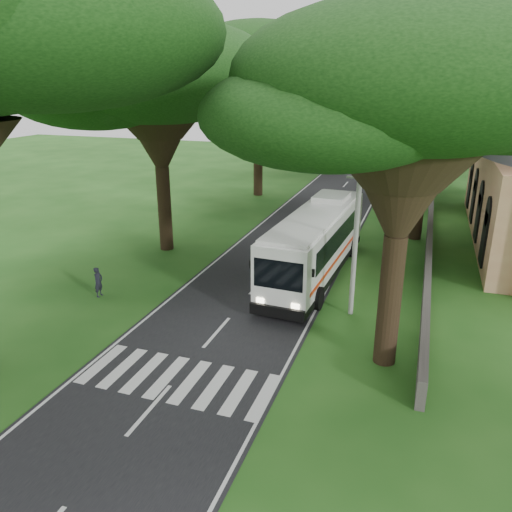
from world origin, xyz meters
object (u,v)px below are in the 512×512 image
at_px(pole_near, 356,233).
at_px(pole_mid, 391,166).
at_px(distant_car_c, 392,152).
at_px(coach_bus, 316,242).
at_px(distant_car_b, 344,157).
at_px(pole_far, 405,140).
at_px(pedestrian, 98,282).

xyz_separation_m(pole_near, pole_mid, (0.00, 20.00, 0.00)).
bearing_deg(distant_car_c, coach_bus, 90.66).
distance_m(pole_near, distant_car_b, 49.32).
bearing_deg(pole_far, coach_bus, -94.50).
height_order(pole_mid, distant_car_c, pole_mid).
xyz_separation_m(coach_bus, distant_car_c, (0.30, 51.07, -1.46)).
bearing_deg(pole_near, pole_mid, 90.00).
bearing_deg(coach_bus, distant_car_c, 92.70).
height_order(coach_bus, distant_car_c, coach_bus).
relative_size(pole_mid, pedestrian, 4.88).
bearing_deg(pole_near, pole_far, 90.00).
distance_m(distant_car_c, pedestrian, 58.76).
relative_size(pole_far, distant_car_c, 1.91).
bearing_deg(distant_car_c, pedestrian, 80.63).
distance_m(coach_bus, distant_car_c, 51.09).
height_order(pole_far, distant_car_c, pole_far).
xyz_separation_m(pole_mid, pole_far, (0.00, 20.00, 0.00)).
bearing_deg(distant_car_c, pole_mid, 95.02).
distance_m(pole_mid, distant_car_c, 35.80).
distance_m(distant_car_b, pedestrian, 50.92).
height_order(pole_near, coach_bus, pole_near).
bearing_deg(pedestrian, pole_far, -17.80).
bearing_deg(pole_mid, distant_car_c, 94.02).
bearing_deg(distant_car_c, pole_far, 100.13).
bearing_deg(pole_near, distant_car_c, 92.58).
xyz_separation_m(pole_far, pedestrian, (-13.07, -42.26, -3.36)).
distance_m(pole_near, pole_far, 40.00).
bearing_deg(pedestrian, distant_car_c, -10.98).
height_order(pole_far, pedestrian, pole_far).
bearing_deg(coach_bus, pole_near, -54.92).
height_order(pole_mid, distant_car_b, pole_mid).
relative_size(coach_bus, pedestrian, 8.12).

